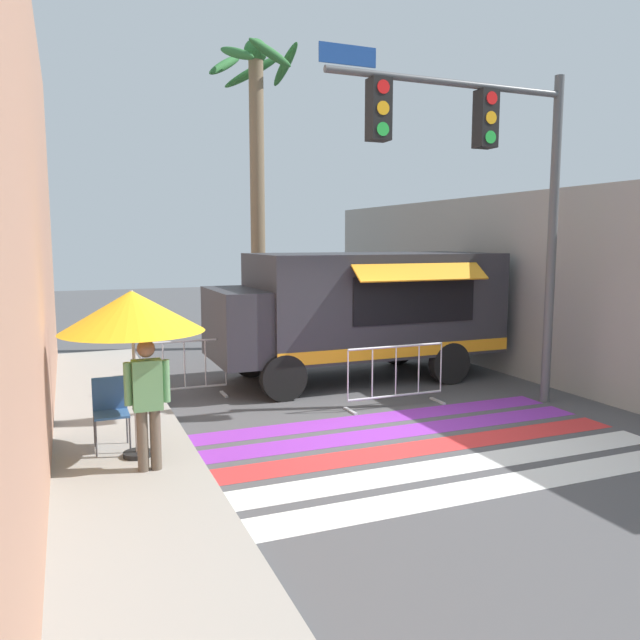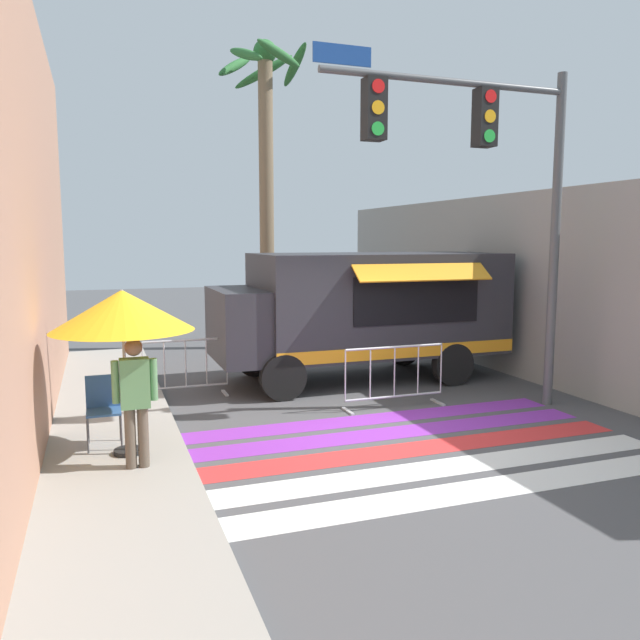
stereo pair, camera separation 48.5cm
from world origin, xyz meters
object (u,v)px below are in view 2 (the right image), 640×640
at_px(vendor_person, 135,396).
at_px(barricade_side, 186,369).
at_px(food_truck, 357,307).
at_px(barricade_front, 394,377).
at_px(traffic_signal_pole, 484,163).
at_px(folding_chair, 103,404).
at_px(patio_umbrella, 122,311).
at_px(palm_tree, 266,151).

bearing_deg(vendor_person, barricade_side, 82.11).
bearing_deg(barricade_side, food_truck, 4.20).
height_order(food_truck, barricade_front, food_truck).
bearing_deg(vendor_person, traffic_signal_pole, 19.75).
xyz_separation_m(folding_chair, barricade_front, (4.74, 0.84, -0.18)).
height_order(food_truck, barricade_side, food_truck).
height_order(folding_chair, barricade_side, barricade_side).
bearing_deg(food_truck, vendor_person, -138.56).
relative_size(patio_umbrella, barricade_front, 1.15).
bearing_deg(patio_umbrella, traffic_signal_pole, 5.97).
relative_size(food_truck, traffic_signal_pole, 1.03).
bearing_deg(traffic_signal_pole, food_truck, 107.96).
xyz_separation_m(vendor_person, barricade_front, (4.38, 1.86, -0.50)).
distance_m(food_truck, vendor_person, 6.15).
distance_m(vendor_person, palm_tree, 10.26).
xyz_separation_m(food_truck, folding_chair, (-4.96, -3.03, -0.81)).
bearing_deg(food_truck, palm_tree, 98.86).
xyz_separation_m(food_truck, barricade_front, (-0.22, -2.20, -0.98)).
distance_m(food_truck, folding_chair, 5.87).
xyz_separation_m(barricade_front, palm_tree, (-0.48, 6.68, 4.64)).
relative_size(food_truck, barricade_front, 3.17).
xyz_separation_m(folding_chair, palm_tree, (4.27, 7.51, 4.47)).
xyz_separation_m(vendor_person, palm_tree, (3.90, 8.54, 4.14)).
distance_m(traffic_signal_pole, vendor_person, 6.44).
distance_m(barricade_side, palm_tree, 7.21).
height_order(food_truck, patio_umbrella, food_truck).
bearing_deg(traffic_signal_pole, barricade_front, 148.21).
distance_m(food_truck, traffic_signal_pole, 4.02).
xyz_separation_m(traffic_signal_pole, barricade_side, (-4.45, 2.66, -3.59)).
xyz_separation_m(traffic_signal_pole, vendor_person, (-5.55, -1.14, -3.07)).
bearing_deg(vendor_person, folding_chair, 117.70).
distance_m(vendor_person, barricade_side, 3.99).
height_order(food_truck, folding_chair, food_truck).
height_order(traffic_signal_pole, barricade_side, traffic_signal_pole).
xyz_separation_m(folding_chair, vendor_person, (0.36, -1.03, 0.32)).
relative_size(traffic_signal_pole, vendor_person, 3.59).
distance_m(traffic_signal_pole, palm_tree, 7.66).
bearing_deg(barricade_front, food_truck, 84.20).
bearing_deg(barricade_front, palm_tree, 94.07).
distance_m(folding_chair, vendor_person, 1.14).
height_order(traffic_signal_pole, barricade_front, traffic_signal_pole).
bearing_deg(food_truck, barricade_side, -175.80).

